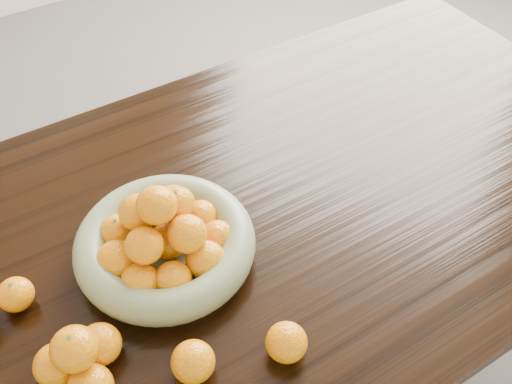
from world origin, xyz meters
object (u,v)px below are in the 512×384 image
dining_table (242,243)px  loose_orange_0 (16,294)px  fruit_bowl (164,242)px  orange_pyramid (80,361)px

dining_table → loose_orange_0: loose_orange_0 is taller
fruit_bowl → loose_orange_0: (-0.28, 0.04, -0.02)m
dining_table → fruit_bowl: size_ratio=5.73×
loose_orange_0 → dining_table: bearing=-3.9°
fruit_bowl → loose_orange_0: size_ratio=5.25×
dining_table → orange_pyramid: bearing=-157.5°
fruit_bowl → loose_orange_0: 0.28m
fruit_bowl → loose_orange_0: bearing=170.8°
orange_pyramid → fruit_bowl: bearing=34.3°
orange_pyramid → loose_orange_0: orange_pyramid is taller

